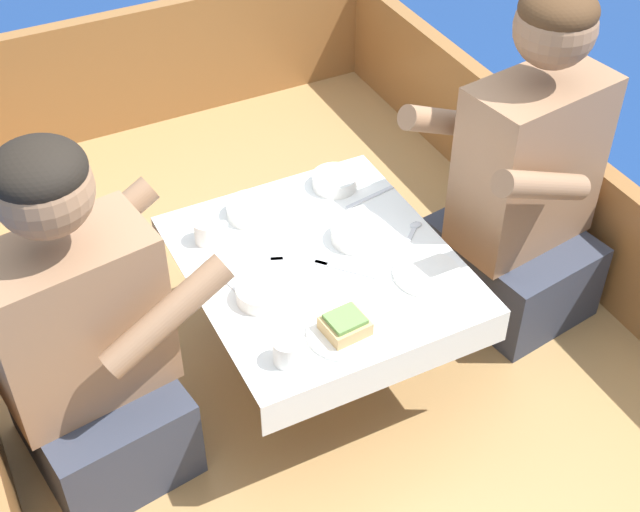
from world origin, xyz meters
TOP-DOWN VIEW (x-y plane):
  - ground_plane at (0.00, 0.00)m, footprint 60.00×60.00m
  - boat_deck at (0.00, 0.00)m, footprint 1.92×3.05m
  - gunwale_starboard at (0.93, 0.00)m, footprint 0.06×3.05m
  - bow_coaming at (0.00, 1.50)m, footprint 1.80×0.06m
  - cockpit_table at (0.00, 0.02)m, footprint 0.68×0.76m
  - person_port at (-0.64, 0.00)m, footprint 0.56×0.51m
  - person_starboard at (0.64, 0.00)m, footprint 0.56×0.50m
  - plate_sandwich at (-0.07, -0.24)m, footprint 0.19×0.19m
  - plate_bread at (0.23, -0.15)m, footprint 0.18×0.18m
  - sandwich at (-0.07, -0.24)m, footprint 0.11×0.10m
  - bowl_port_near at (-0.19, -0.04)m, footprint 0.13×0.13m
  - bowl_starboard_near at (0.19, 0.30)m, footprint 0.13×0.13m
  - bowl_center_far at (0.13, 0.06)m, footprint 0.14×0.14m
  - bowl_port_far at (-0.08, 0.28)m, footprint 0.14×0.14m
  - coffee_cup_port at (-0.23, 0.24)m, footprint 0.10×0.07m
  - coffee_cup_starboard at (-0.23, -0.26)m, footprint 0.10×0.07m
  - utensil_spoon_port at (-0.26, 0.10)m, footprint 0.06×0.17m
  - utensil_fork_port at (-0.05, 0.06)m, footprint 0.17×0.08m
  - utensil_fork_starboard at (0.03, -0.03)m, footprint 0.13×0.14m
  - utensil_knife_port at (0.25, 0.20)m, footprint 0.17×0.04m
  - utensil_spoon_center at (0.27, 0.01)m, footprint 0.14×0.12m

SIDE VIEW (x-z plane):
  - ground_plane at x=0.00m, z-range 0.00..0.00m
  - boat_deck at x=0.00m, z-range 0.00..0.33m
  - gunwale_starboard at x=0.93m, z-range 0.33..0.75m
  - bow_coaming at x=0.00m, z-range 0.33..0.81m
  - cockpit_table at x=0.00m, z-range 0.49..0.88m
  - utensil_knife_port at x=0.25m, z-range 0.72..0.73m
  - utensil_fork_port at x=-0.05m, z-range 0.72..0.73m
  - utensil_fork_starboard at x=0.03m, z-range 0.72..0.73m
  - utensil_spoon_port at x=-0.26m, z-range 0.72..0.73m
  - utensil_spoon_center at x=0.27m, z-range 0.72..0.73m
  - plate_sandwich at x=-0.07m, z-range 0.72..0.73m
  - plate_bread at x=0.23m, z-range 0.72..0.73m
  - person_port at x=-0.64m, z-range 0.24..1.22m
  - bowl_center_far at x=0.13m, z-range 0.73..0.77m
  - bowl_port_far at x=-0.08m, z-range 0.73..0.77m
  - bowl_port_near at x=-0.19m, z-range 0.73..0.77m
  - bowl_starboard_near at x=0.19m, z-range 0.73..0.77m
  - sandwich at x=-0.07m, z-range 0.73..0.78m
  - coffee_cup_starboard at x=-0.23m, z-range 0.73..0.79m
  - coffee_cup_port at x=-0.23m, z-range 0.73..0.79m
  - person_starboard at x=0.64m, z-range 0.24..1.28m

